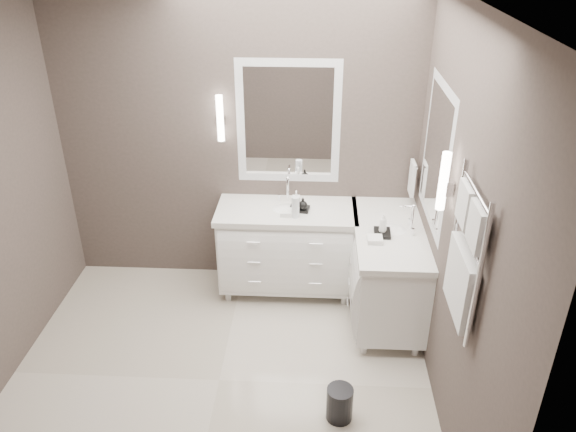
# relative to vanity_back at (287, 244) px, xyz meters

# --- Properties ---
(floor) EXTENTS (3.20, 3.00, 0.01)m
(floor) POSITION_rel_vanity_back_xyz_m (-0.45, -1.23, -0.49)
(floor) COLOR beige
(floor) RESTS_ON ground
(ceiling) EXTENTS (3.20, 3.00, 0.01)m
(ceiling) POSITION_rel_vanity_back_xyz_m (-0.45, -1.23, 2.22)
(ceiling) COLOR white
(ceiling) RESTS_ON wall_back
(wall_back) EXTENTS (3.20, 0.01, 2.70)m
(wall_back) POSITION_rel_vanity_back_xyz_m (-0.45, 0.28, 0.86)
(wall_back) COLOR #473D39
(wall_back) RESTS_ON floor
(wall_front) EXTENTS (3.20, 0.01, 2.70)m
(wall_front) POSITION_rel_vanity_back_xyz_m (-0.45, -2.73, 0.86)
(wall_front) COLOR #473D39
(wall_front) RESTS_ON floor
(wall_right) EXTENTS (0.01, 3.00, 2.70)m
(wall_right) POSITION_rel_vanity_back_xyz_m (1.15, -1.23, 0.86)
(wall_right) COLOR #473D39
(wall_right) RESTS_ON floor
(vanity_back) EXTENTS (1.24, 0.59, 0.97)m
(vanity_back) POSITION_rel_vanity_back_xyz_m (0.00, 0.00, 0.00)
(vanity_back) COLOR white
(vanity_back) RESTS_ON floor
(vanity_right) EXTENTS (0.59, 1.24, 0.97)m
(vanity_right) POSITION_rel_vanity_back_xyz_m (0.88, -0.33, 0.00)
(vanity_right) COLOR white
(vanity_right) RESTS_ON floor
(mirror_back) EXTENTS (0.90, 0.02, 1.10)m
(mirror_back) POSITION_rel_vanity_back_xyz_m (-0.00, 0.26, 1.06)
(mirror_back) COLOR white
(mirror_back) RESTS_ON wall_back
(mirror_right) EXTENTS (0.02, 0.90, 1.10)m
(mirror_right) POSITION_rel_vanity_back_xyz_m (1.14, -0.43, 1.06)
(mirror_right) COLOR white
(mirror_right) RESTS_ON wall_right
(sconce_back) EXTENTS (0.06, 0.06, 0.40)m
(sconce_back) POSITION_rel_vanity_back_xyz_m (-0.58, 0.20, 1.11)
(sconce_back) COLOR white
(sconce_back) RESTS_ON wall_back
(sconce_right) EXTENTS (0.06, 0.06, 0.40)m
(sconce_right) POSITION_rel_vanity_back_xyz_m (1.08, -1.01, 1.11)
(sconce_right) COLOR white
(sconce_right) RESTS_ON wall_right
(towel_bar_corner) EXTENTS (0.03, 0.22, 0.30)m
(towel_bar_corner) POSITION_rel_vanity_back_xyz_m (1.09, 0.13, 0.63)
(towel_bar_corner) COLOR white
(towel_bar_corner) RESTS_ON wall_right
(towel_ladder) EXTENTS (0.06, 0.58, 0.90)m
(towel_ladder) POSITION_rel_vanity_back_xyz_m (1.10, -1.63, 0.91)
(towel_ladder) COLOR white
(towel_ladder) RESTS_ON wall_right
(waste_bin) EXTENTS (0.24, 0.24, 0.26)m
(waste_bin) POSITION_rel_vanity_back_xyz_m (0.45, -1.53, -0.36)
(waste_bin) COLOR black
(waste_bin) RESTS_ON floor
(amenity_tray_back) EXTENTS (0.19, 0.15, 0.03)m
(amenity_tray_back) POSITION_rel_vanity_back_xyz_m (0.11, -0.02, 0.38)
(amenity_tray_back) COLOR black
(amenity_tray_back) RESTS_ON vanity_back
(amenity_tray_right) EXTENTS (0.14, 0.18, 0.03)m
(amenity_tray_right) POSITION_rel_vanity_back_xyz_m (0.79, -0.41, 0.38)
(amenity_tray_right) COLOR black
(amenity_tray_right) RESTS_ON vanity_right
(water_bottle) EXTENTS (0.08, 0.08, 0.19)m
(water_bottle) POSITION_rel_vanity_back_xyz_m (0.08, -0.15, 0.46)
(water_bottle) COLOR silver
(water_bottle) RESTS_ON vanity_back
(soap_bottle_a) EXTENTS (0.07, 0.07, 0.15)m
(soap_bottle_a) POSITION_rel_vanity_back_xyz_m (0.08, 0.00, 0.46)
(soap_bottle_a) COLOR white
(soap_bottle_a) RESTS_ON amenity_tray_back
(soap_bottle_b) EXTENTS (0.09, 0.09, 0.11)m
(soap_bottle_b) POSITION_rel_vanity_back_xyz_m (0.14, -0.05, 0.44)
(soap_bottle_b) COLOR black
(soap_bottle_b) RESTS_ON amenity_tray_back
(soap_bottle_c) EXTENTS (0.07, 0.07, 0.16)m
(soap_bottle_c) POSITION_rel_vanity_back_xyz_m (0.79, -0.41, 0.47)
(soap_bottle_c) COLOR white
(soap_bottle_c) RESTS_ON amenity_tray_right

